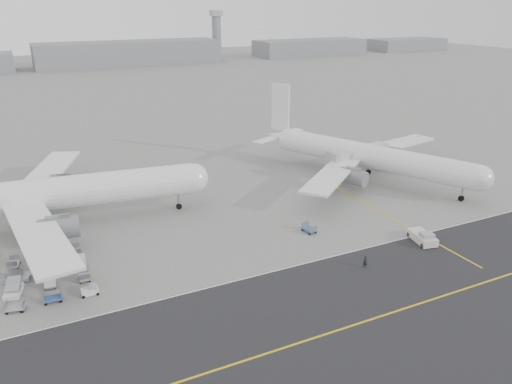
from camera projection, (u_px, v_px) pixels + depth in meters
name	position (u px, v px, depth m)	size (l,w,h in m)	color
ground	(257.00, 267.00, 74.29)	(700.00, 700.00, 0.00)	gray
taxiway	(358.00, 324.00, 61.26)	(220.00, 59.00, 0.03)	#272729
horizon_buildings	(114.00, 66.00, 304.67)	(520.00, 28.00, 28.00)	gray
control_tower	(217.00, 34.00, 331.68)	(7.00, 7.00, 31.25)	gray
airliner_a	(42.00, 195.00, 85.81)	(58.93, 57.97, 20.37)	white
airliner_b	(365.00, 155.00, 109.62)	(49.59, 50.85, 18.66)	white
pushback_tug	(423.00, 237.00, 81.78)	(3.72, 7.36, 2.07)	beige
jet_bridge	(359.00, 155.00, 112.01)	(17.82, 5.96, 6.65)	gray
gse_cluster	(50.00, 280.00, 70.94)	(16.18, 19.84, 1.83)	#A0A0A6
stray_dolly	(309.00, 232.00, 85.60)	(1.53, 2.49, 1.53)	silver
ground_crew_a	(365.00, 262.00, 73.83)	(0.71, 0.47, 1.95)	black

